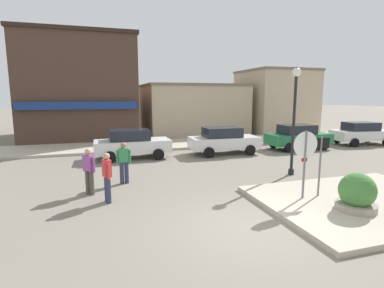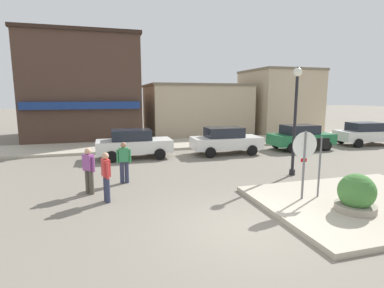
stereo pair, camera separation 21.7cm
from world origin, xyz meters
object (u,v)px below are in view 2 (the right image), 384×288
stop_sign (304,156)px  planter (356,197)px  lamp_post (296,106)px  pedestrian_crossing_near (124,161)px  parked_car_third (301,137)px  parked_car_nearest (134,143)px  parked_car_second (226,140)px  pedestrian_crossing_far (89,169)px  pedestrian_kerb_side (106,176)px  one_way_sign (320,161)px  parked_car_fourth (366,133)px

stop_sign → planter: 1.81m
lamp_post → pedestrian_crossing_near: (-6.98, 0.79, -2.09)m
stop_sign → parked_car_third: bearing=54.4°
parked_car_nearest → lamp_post: bearing=-41.5°
parked_car_second → pedestrian_crossing_far: bearing=-143.6°
parked_car_nearest → pedestrian_kerb_side: size_ratio=2.49×
lamp_post → parked_car_third: bearing=51.3°
stop_sign → one_way_sign: size_ratio=1.10×
pedestrian_crossing_far → stop_sign: bearing=-23.5°
parked_car_nearest → parked_car_fourth: (15.64, -0.08, 0.00)m
planter → pedestrian_kerb_side: bearing=154.9°
one_way_sign → pedestrian_kerb_side: size_ratio=1.30×
parked_car_nearest → parked_car_fourth: 15.64m
parked_car_second → pedestrian_kerb_side: pedestrian_kerb_side is taller
one_way_sign → parked_car_second: size_ratio=0.52×
pedestrian_kerb_side → stop_sign: bearing=-17.3°
parked_car_nearest → parked_car_fourth: same height
parked_car_nearest → parked_car_fourth: size_ratio=0.96×
lamp_post → pedestrian_crossing_far: bearing=-178.5°
stop_sign → parked_car_nearest: 9.62m
lamp_post → planter: bearing=-102.2°
parked_car_fourth → pedestrian_crossing_near: size_ratio=2.58×
one_way_sign → pedestrian_kerb_side: (-6.54, 1.80, -0.46)m
parked_car_nearest → pedestrian_crossing_near: 4.75m
parked_car_second → pedestrian_crossing_near: bearing=-144.2°
one_way_sign → parked_car_third: one_way_sign is taller
parked_car_third → pedestrian_crossing_far: bearing=-156.4°
planter → pedestrian_kerb_side: 7.42m
pedestrian_kerb_side → parked_car_nearest: bearing=77.6°
one_way_sign → parked_car_nearest: size_ratio=0.52×
parked_car_nearest → planter: bearing=-61.9°
planter → stop_sign: bearing=121.6°
planter → parked_car_third: size_ratio=0.31×
parked_car_third → pedestrian_crossing_far: (-12.36, -5.39, 0.06)m
stop_sign → pedestrian_crossing_far: (-6.48, 2.82, -0.65)m
parked_car_fourth → parked_car_nearest: bearing=179.7°
pedestrian_crossing_far → lamp_post: bearing=1.5°
pedestrian_kerb_side → parked_car_fourth: bearing=21.0°
stop_sign → parked_car_nearest: stop_sign is taller
parked_car_nearest → pedestrian_crossing_near: bearing=-99.7°
parked_car_third → parked_car_fourth: same height
lamp_post → parked_car_fourth: size_ratio=1.09×
parked_car_second → pedestrian_crossing_near: pedestrian_crossing_near is taller
pedestrian_kerb_side → parked_car_second: bearing=43.4°
parked_car_nearest → parked_car_third: 10.33m
stop_sign → parked_car_third: (5.88, 8.21, -0.71)m
one_way_sign → planter: bearing=-82.2°
planter → parked_car_nearest: bearing=118.1°
lamp_post → parked_car_nearest: bearing=138.5°
planter → parked_car_fourth: bearing=43.1°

